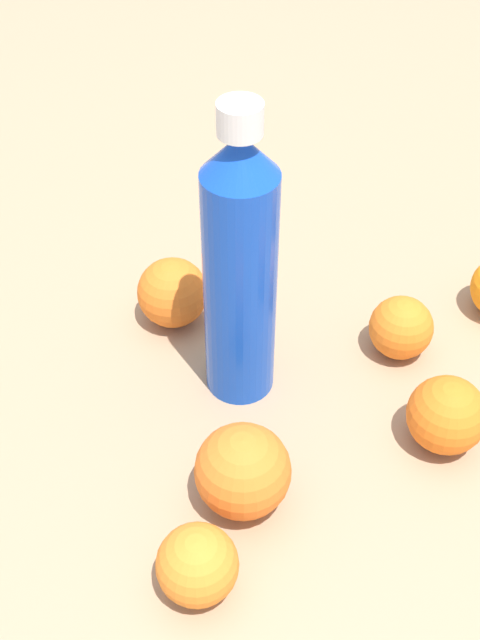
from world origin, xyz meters
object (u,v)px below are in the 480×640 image
(water_bottle, at_px, (240,270))
(orange_0, at_px, (243,471))
(orange_1, at_px, (173,293))
(orange_4, at_px, (447,415))
(orange_5, at_px, (401,328))
(orange_2, at_px, (197,565))

(water_bottle, relative_size, orange_0, 3.70)
(water_bottle, height_order, orange_1, water_bottle)
(orange_4, height_order, orange_5, orange_4)
(water_bottle, distance_m, orange_4, 0.22)
(orange_0, height_order, orange_2, orange_0)
(orange_4, bearing_deg, orange_1, 86.21)
(orange_1, bearing_deg, orange_4, -93.79)
(water_bottle, height_order, orange_4, water_bottle)
(orange_0, distance_m, orange_5, 0.23)
(orange_5, bearing_deg, orange_4, -139.65)
(orange_1, relative_size, orange_2, 1.14)
(water_bottle, relative_size, orange_5, 4.69)
(orange_2, bearing_deg, orange_1, 35.71)
(water_bottle, distance_m, orange_1, 0.15)
(orange_1, height_order, orange_5, orange_1)
(orange_5, bearing_deg, orange_0, 167.31)
(water_bottle, xyz_separation_m, orange_4, (0.02, -0.19, -0.10))
(water_bottle, bearing_deg, orange_0, 105.47)
(orange_4, bearing_deg, orange_2, 152.50)
(orange_0, distance_m, orange_2, 0.09)
(orange_2, height_order, orange_4, orange_4)
(orange_0, relative_size, orange_1, 1.11)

